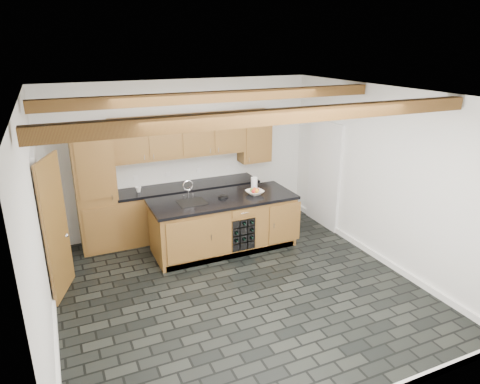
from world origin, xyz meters
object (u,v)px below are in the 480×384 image
(fruit_bowl, at_px, (255,192))
(paper_towel, at_px, (254,184))
(island, at_px, (224,223))
(kitchen_scale, at_px, (223,197))

(fruit_bowl, distance_m, paper_towel, 0.27)
(fruit_bowl, bearing_deg, paper_towel, 66.52)
(island, xyz_separation_m, fruit_bowl, (0.56, -0.05, 0.50))
(fruit_bowl, bearing_deg, island, 174.83)
(island, height_order, kitchen_scale, kitchen_scale)
(fruit_bowl, relative_size, paper_towel, 1.31)
(island, xyz_separation_m, paper_towel, (0.66, 0.19, 0.58))
(fruit_bowl, height_order, paper_towel, paper_towel)
(island, relative_size, fruit_bowl, 8.42)
(island, distance_m, fruit_bowl, 0.75)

